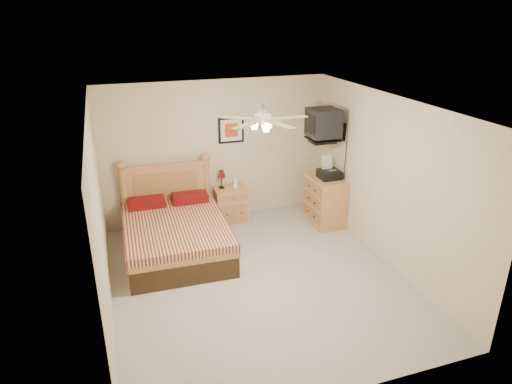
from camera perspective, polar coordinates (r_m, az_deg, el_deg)
floor at (r=6.64m, az=0.18°, el=-10.81°), size 4.50×4.50×0.00m
ceiling at (r=5.69m, az=0.21°, el=10.84°), size 4.00×4.50×0.04m
wall_back at (r=8.09m, az=-4.97°, el=5.07°), size 4.00×0.04×2.50m
wall_front at (r=4.24m, az=10.25°, el=-12.14°), size 4.00×0.04×2.50m
wall_left at (r=5.79m, az=-18.94°, el=-3.26°), size 0.04×4.50×2.50m
wall_right at (r=6.92m, az=16.08°, el=1.26°), size 0.04×4.50×2.50m
bed at (r=7.10m, az=-10.16°, el=-2.94°), size 1.57×2.04×1.29m
nightstand at (r=8.24m, az=-3.13°, el=-1.55°), size 0.59×0.45×0.62m
table_lamp at (r=8.10m, az=-4.34°, el=1.60°), size 0.23×0.23×0.33m
lotion_bottle at (r=8.09m, az=-2.58°, el=1.24°), size 0.12×0.12×0.23m
framed_picture at (r=8.04m, az=-3.13°, el=7.74°), size 0.46×0.04×0.46m
dresser at (r=8.16m, az=8.66°, el=-1.09°), size 0.53×0.75×0.87m
fax_machine at (r=7.93m, az=9.18°, el=2.99°), size 0.35×0.37×0.37m
magazine_lower at (r=8.25m, az=7.97°, el=2.55°), size 0.22×0.28×0.02m
magazine_upper at (r=8.25m, az=8.09°, el=2.69°), size 0.26×0.29×0.02m
wall_tv at (r=7.72m, az=9.42°, el=8.33°), size 0.56×0.46×0.58m
ceiling_fan at (r=5.53m, az=0.88°, el=9.03°), size 1.14×1.14×0.28m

